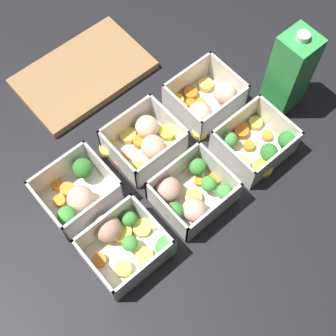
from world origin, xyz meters
TOP-DOWN VIEW (x-y plane):
  - ground_plane at (0.00, 0.00)m, footprint 4.00×4.00m
  - container_near_left at (-0.15, -0.06)m, footprint 0.14×0.14m
  - container_near_center at (-0.01, -0.07)m, footprint 0.14×0.13m
  - container_near_right at (0.17, -0.08)m, footprint 0.14×0.13m
  - container_far_left at (-0.16, 0.07)m, footprint 0.13×0.12m
  - container_far_center at (0.01, 0.07)m, footprint 0.15×0.13m
  - container_far_right at (0.16, 0.06)m, footprint 0.14×0.13m
  - juice_carton at (0.30, -0.02)m, footprint 0.07×0.07m
  - cutting_board at (0.02, 0.30)m, footprint 0.28×0.18m

SIDE VIEW (x-z plane):
  - ground_plane at x=0.00m, z-range 0.00..0.00m
  - cutting_board at x=0.02m, z-range 0.00..0.02m
  - container_far_center at x=0.01m, z-range -0.01..0.06m
  - container_near_right at x=0.17m, z-range -0.01..0.06m
  - container_far_right at x=0.16m, z-range -0.01..0.06m
  - container_near_left at x=-0.15m, z-range -0.01..0.06m
  - container_near_center at x=-0.01m, z-range -0.01..0.06m
  - container_far_left at x=-0.16m, z-range -0.01..0.06m
  - juice_carton at x=0.30m, z-range -0.01..0.20m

